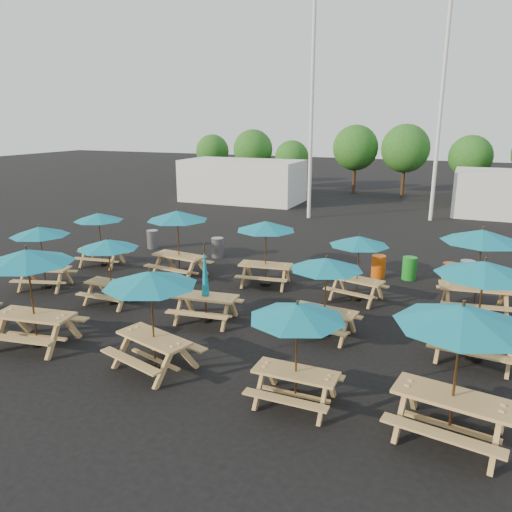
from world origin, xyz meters
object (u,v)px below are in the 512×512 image
at_px(picnic_unit_6, 151,284).
at_px(picnic_unit_8, 266,230).
at_px(picnic_unit_10, 326,268).
at_px(picnic_unit_11, 359,245).
at_px(picnic_unit_1, 40,235).
at_px(waste_bin_1, 218,248).
at_px(picnic_unit_12, 461,324).
at_px(picnic_unit_4, 108,248).
at_px(waste_bin_4, 450,275).
at_px(waste_bin_0, 153,239).
at_px(picnic_unit_13, 484,274).
at_px(waste_bin_5, 467,272).
at_px(picnic_unit_2, 99,220).
at_px(picnic_unit_9, 297,318).
at_px(waste_bin_3, 409,268).
at_px(picnic_unit_5, 178,219).
at_px(picnic_unit_7, 205,290).
at_px(waste_bin_2, 378,266).
at_px(picnic_unit_14, 482,241).
at_px(picnic_unit_3, 27,262).

relative_size(picnic_unit_6, picnic_unit_8, 1.14).
xyz_separation_m(picnic_unit_10, picnic_unit_11, (0.23, 2.95, -0.04)).
relative_size(picnic_unit_1, waste_bin_1, 2.92).
bearing_deg(picnic_unit_12, picnic_unit_4, 171.32).
relative_size(picnic_unit_4, picnic_unit_11, 0.93).
bearing_deg(waste_bin_4, waste_bin_0, 178.12).
height_order(picnic_unit_6, picnic_unit_8, picnic_unit_6).
xyz_separation_m(picnic_unit_13, waste_bin_1, (-9.71, 5.75, -1.71)).
xyz_separation_m(picnic_unit_10, waste_bin_5, (3.38, 6.07, -1.43)).
bearing_deg(picnic_unit_13, picnic_unit_1, -174.16).
height_order(picnic_unit_8, waste_bin_1, picnic_unit_8).
relative_size(picnic_unit_2, picnic_unit_9, 0.99).
relative_size(waste_bin_0, waste_bin_3, 1.00).
distance_m(picnic_unit_5, waste_bin_1, 3.34).
bearing_deg(picnic_unit_11, picnic_unit_8, -171.46).
bearing_deg(picnic_unit_7, waste_bin_1, 107.76).
bearing_deg(picnic_unit_11, picnic_unit_13, -28.36).
relative_size(picnic_unit_4, waste_bin_2, 2.55).
xyz_separation_m(picnic_unit_14, waste_bin_5, (-0.24, 2.95, -1.79)).
bearing_deg(picnic_unit_5, waste_bin_1, 95.69).
bearing_deg(waste_bin_5, waste_bin_0, -179.37).
relative_size(picnic_unit_10, waste_bin_1, 2.64).
relative_size(picnic_unit_7, picnic_unit_13, 0.92).
relative_size(picnic_unit_9, picnic_unit_13, 0.87).
relative_size(picnic_unit_14, waste_bin_3, 3.17).
relative_size(picnic_unit_3, picnic_unit_6, 0.99).
xyz_separation_m(picnic_unit_5, picnic_unit_12, (9.36, -6.29, 0.09)).
distance_m(picnic_unit_10, picnic_unit_14, 4.79).
distance_m(picnic_unit_5, picnic_unit_6, 6.88).
xyz_separation_m(picnic_unit_12, waste_bin_5, (0.15, 9.49, -1.79)).
relative_size(picnic_unit_3, picnic_unit_4, 1.24).
xyz_separation_m(picnic_unit_4, picnic_unit_11, (6.85, 3.22, 0.02)).
bearing_deg(picnic_unit_7, picnic_unit_13, -3.61).
relative_size(picnic_unit_5, picnic_unit_7, 1.08).
xyz_separation_m(picnic_unit_1, picnic_unit_4, (2.99, -0.30, -0.07)).
distance_m(picnic_unit_14, waste_bin_5, 3.46).
distance_m(picnic_unit_8, picnic_unit_10, 4.32).
distance_m(picnic_unit_1, waste_bin_4, 13.69).
distance_m(picnic_unit_13, waste_bin_2, 6.63).
bearing_deg(picnic_unit_6, picnic_unit_7, 111.26).
distance_m(picnic_unit_5, waste_bin_3, 8.34).
bearing_deg(waste_bin_3, waste_bin_4, -10.19).
relative_size(picnic_unit_11, waste_bin_5, 2.73).
distance_m(picnic_unit_1, waste_bin_5, 14.40).
xyz_separation_m(waste_bin_4, waste_bin_5, (0.54, 0.54, 0.00)).
xyz_separation_m(picnic_unit_14, waste_bin_3, (-2.12, 2.65, -1.79)).
bearing_deg(waste_bin_2, waste_bin_0, 177.89).
distance_m(picnic_unit_9, picnic_unit_10, 3.43).
bearing_deg(waste_bin_4, picnic_unit_6, -123.78).
bearing_deg(picnic_unit_14, picnic_unit_6, -144.25).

